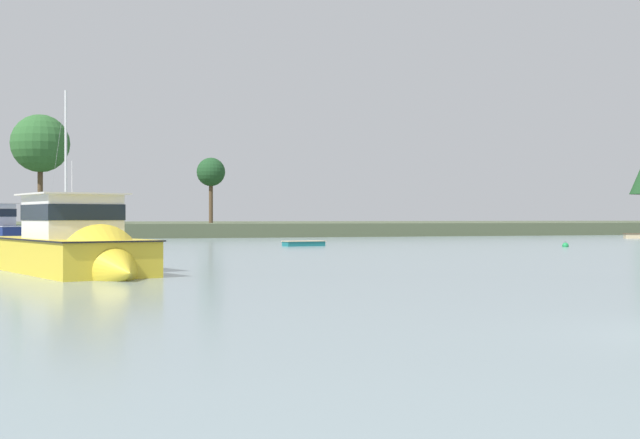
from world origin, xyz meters
TOP-DOWN VIEW (x-y plane):
  - far_shore_bank at (0.00, 101.28)m, footprint 234.11×56.50m
  - dinghy_teal at (6.60, 47.37)m, footprint 3.18×1.62m
  - cruiser_yellow at (-10.10, 20.79)m, footprint 6.26×11.36m
  - sailboat_green at (-9.75, 39.65)m, footprint 4.54×7.48m
  - mooring_buoy_green at (23.43, 39.99)m, footprint 0.45×0.45m
  - shore_tree_far_right at (-11.34, 85.27)m, footprint 6.21×6.21m
  - shore_tree_center_left at (7.44, 86.75)m, footprint 3.30×3.30m

SIDE VIEW (x-z plane):
  - mooring_buoy_green at x=23.43m, z-range -0.17..0.33m
  - dinghy_teal at x=6.60m, z-range -0.13..0.39m
  - sailboat_green at x=-9.75m, z-range -4.72..5.16m
  - cruiser_yellow at x=-10.10m, z-range -2.05..3.35m
  - far_shore_bank at x=0.00m, z-range 0.00..1.42m
  - shore_tree_center_left at x=7.44m, z-range 3.45..11.00m
  - shore_tree_far_right at x=-11.34m, z-range 4.12..15.80m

